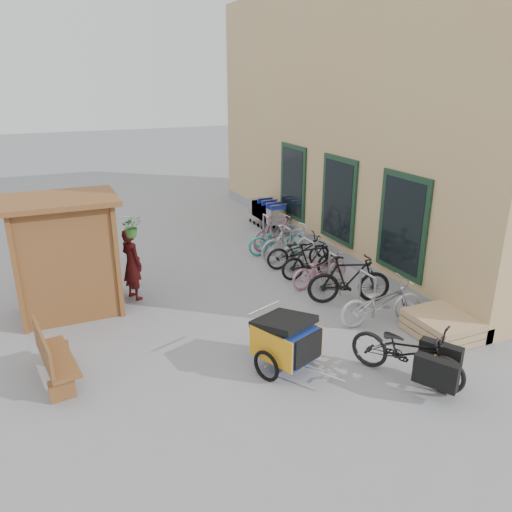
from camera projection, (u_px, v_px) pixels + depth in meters
name	position (u px, v px, depth m)	size (l,w,h in m)	color
ground	(264.00, 334.00, 9.40)	(80.00, 80.00, 0.00)	gray
building	(402.00, 116.00, 14.55)	(6.07, 13.00, 7.00)	tan
kiosk	(60.00, 241.00, 9.76)	(2.49, 1.65, 2.40)	brown
bike_rack	(309.00, 253.00, 12.17)	(0.05, 5.35, 0.86)	#A5A8AD
pallet_stack	(442.00, 326.00, 9.26)	(1.00, 1.20, 0.40)	tan
bench	(53.00, 356.00, 7.80)	(0.62, 1.46, 0.90)	brown
shopping_carts	(266.00, 211.00, 15.83)	(0.54, 1.81, 0.96)	silver
child_trailer	(286.00, 339.00, 8.13)	(1.12, 1.70, 0.99)	#1B3E98
cargo_bike	(409.00, 353.00, 7.84)	(1.47, 1.95, 0.98)	black
person_kiosk	(132.00, 264.00, 10.68)	(0.58, 0.38, 1.59)	maroon
bike_0	(381.00, 302.00, 9.67)	(0.60, 1.73, 0.91)	#B9BABF
bike_1	(349.00, 279.00, 10.54)	(0.50, 1.77, 1.07)	black
bike_2	(320.00, 269.00, 11.45)	(0.54, 1.55, 0.82)	#BB7991
bike_3	(311.00, 260.00, 11.87)	(0.42, 1.50, 0.90)	black
bike_4	(299.00, 251.00, 12.54)	(0.58, 1.67, 0.88)	black
bike_5	(291.00, 242.00, 12.97)	(0.48, 1.70, 1.02)	#B9BABF
bike_6	(277.00, 240.00, 13.49)	(0.55, 1.59, 0.83)	teal
bike_7	(276.00, 232.00, 13.92)	(0.46, 1.62, 0.97)	#BB7991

